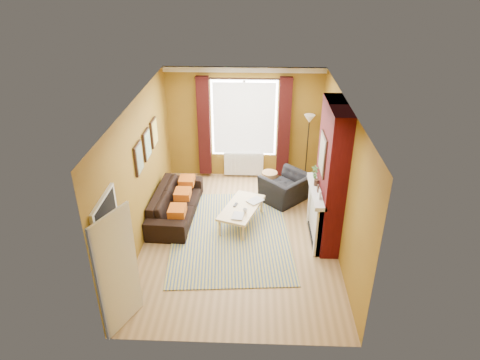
# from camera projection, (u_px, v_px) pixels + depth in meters

# --- Properties ---
(ground) EXTENTS (5.50, 5.50, 0.00)m
(ground) POSITION_uv_depth(u_px,v_px,m) (240.00, 235.00, 8.76)
(ground) COLOR olive
(ground) RESTS_ON ground
(room_walls) EXTENTS (3.82, 5.54, 2.83)m
(room_walls) POSITION_uv_depth(u_px,v_px,m) (272.00, 169.00, 8.34)
(room_walls) COLOR #856119
(room_walls) RESTS_ON ground
(striped_rug) EXTENTS (2.62, 3.46, 0.02)m
(striped_rug) POSITION_uv_depth(u_px,v_px,m) (230.00, 234.00, 8.79)
(striped_rug) COLOR #304D84
(striped_rug) RESTS_ON ground
(sofa) EXTENTS (0.95, 2.19, 0.63)m
(sofa) POSITION_uv_depth(u_px,v_px,m) (176.00, 203.00, 9.28)
(sofa) COLOR black
(sofa) RESTS_ON ground
(armchair) EXTENTS (1.33, 1.33, 0.65)m
(armchair) POSITION_uv_depth(u_px,v_px,m) (286.00, 188.00, 9.85)
(armchair) COLOR black
(armchair) RESTS_ON ground
(coffee_table) EXTENTS (1.01, 1.41, 0.42)m
(coffee_table) POSITION_uv_depth(u_px,v_px,m) (242.00, 208.00, 8.96)
(coffee_table) COLOR #DABC7E
(coffee_table) RESTS_ON ground
(wicker_stool) EXTENTS (0.48, 0.48, 0.47)m
(wicker_stool) POSITION_uv_depth(u_px,v_px,m) (269.00, 181.00, 10.37)
(wicker_stool) COLOR olive
(wicker_stool) RESTS_ON ground
(floor_lamp) EXTENTS (0.32, 0.32, 1.77)m
(floor_lamp) POSITION_uv_depth(u_px,v_px,m) (309.00, 130.00, 10.17)
(floor_lamp) COLOR black
(floor_lamp) RESTS_ON ground
(book_a) EXTENTS (0.27, 0.33, 0.03)m
(book_a) POSITION_uv_depth(u_px,v_px,m) (232.00, 215.00, 8.61)
(book_a) COLOR #999999
(book_a) RESTS_ON coffee_table
(book_b) EXTENTS (0.41, 0.41, 0.03)m
(book_b) POSITION_uv_depth(u_px,v_px,m) (251.00, 199.00, 9.21)
(book_b) COLOR #999999
(book_b) RESTS_ON coffee_table
(mug) EXTENTS (0.10, 0.10, 0.08)m
(mug) POSITION_uv_depth(u_px,v_px,m) (245.00, 211.00, 8.72)
(mug) COLOR #999999
(mug) RESTS_ON coffee_table
(tv_remote) EXTENTS (0.10, 0.17, 0.02)m
(tv_remote) POSITION_uv_depth(u_px,v_px,m) (235.00, 205.00, 8.99)
(tv_remote) COLOR #262629
(tv_remote) RESTS_ON coffee_table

